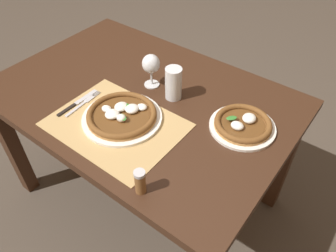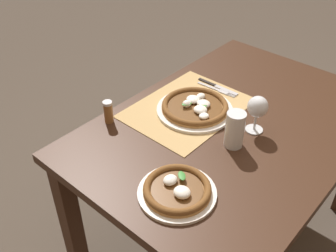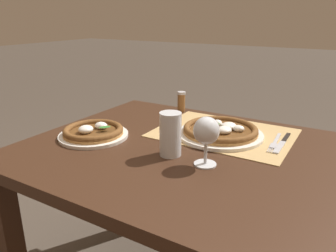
{
  "view_description": "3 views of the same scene",
  "coord_description": "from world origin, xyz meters",
  "px_view_note": "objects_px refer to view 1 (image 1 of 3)",
  "views": [
    {
      "loc": [
        0.79,
        -0.84,
        1.63
      ],
      "look_at": [
        0.24,
        -0.11,
        0.77
      ],
      "focal_mm": 35.0,
      "sensor_mm": 36.0,
      "label": 1
    },
    {
      "loc": [
        1.14,
        0.65,
        1.7
      ],
      "look_at": [
        0.26,
        -0.14,
        0.8
      ],
      "focal_mm": 42.0,
      "sensor_mm": 36.0,
      "label": 2
    },
    {
      "loc": [
        -0.38,
        0.93,
        1.18
      ],
      "look_at": [
        0.21,
        -0.05,
        0.79
      ],
      "focal_mm": 35.0,
      "sensor_mm": 36.0,
      "label": 3
    }
  ],
  "objects_px": {
    "knife": "(78,103)",
    "pint_glass": "(173,84)",
    "pizza_near": "(122,115)",
    "wine_glass": "(151,65)",
    "fork": "(83,103)",
    "pizza_far": "(243,124)",
    "pepper_shaker": "(140,182)"
  },
  "relations": [
    {
      "from": "knife",
      "to": "pint_glass",
      "type": "bearing_deg",
      "value": 43.73
    },
    {
      "from": "pizza_near",
      "to": "wine_glass",
      "type": "height_order",
      "value": "wine_glass"
    },
    {
      "from": "pint_glass",
      "to": "fork",
      "type": "relative_size",
      "value": 0.72
    },
    {
      "from": "wine_glass",
      "to": "fork",
      "type": "relative_size",
      "value": 0.77
    },
    {
      "from": "pint_glass",
      "to": "knife",
      "type": "relative_size",
      "value": 0.67
    },
    {
      "from": "fork",
      "to": "pizza_far",
      "type": "bearing_deg",
      "value": 24.67
    },
    {
      "from": "pizza_far",
      "to": "fork",
      "type": "xyz_separation_m",
      "value": [
        -0.61,
        -0.28,
        -0.01
      ]
    },
    {
      "from": "knife",
      "to": "wine_glass",
      "type": "bearing_deg",
      "value": 60.71
    },
    {
      "from": "pizza_near",
      "to": "pint_glass",
      "type": "bearing_deg",
      "value": 72.58
    },
    {
      "from": "pizza_far",
      "to": "fork",
      "type": "bearing_deg",
      "value": -155.33
    },
    {
      "from": "pizza_near",
      "to": "pizza_far",
      "type": "bearing_deg",
      "value": 31.27
    },
    {
      "from": "pizza_near",
      "to": "knife",
      "type": "distance_m",
      "value": 0.23
    },
    {
      "from": "wine_glass",
      "to": "pizza_near",
      "type": "bearing_deg",
      "value": -77.87
    },
    {
      "from": "wine_glass",
      "to": "pepper_shaker",
      "type": "bearing_deg",
      "value": -54.16
    },
    {
      "from": "pint_glass",
      "to": "fork",
      "type": "bearing_deg",
      "value": -135.06
    },
    {
      "from": "fork",
      "to": "pepper_shaker",
      "type": "xyz_separation_m",
      "value": [
        0.49,
        -0.19,
        0.04
      ]
    },
    {
      "from": "pizza_near",
      "to": "knife",
      "type": "relative_size",
      "value": 1.5
    },
    {
      "from": "pint_glass",
      "to": "knife",
      "type": "bearing_deg",
      "value": -136.27
    },
    {
      "from": "pizza_far",
      "to": "fork",
      "type": "height_order",
      "value": "pizza_far"
    },
    {
      "from": "pizza_near",
      "to": "pizza_far",
      "type": "relative_size",
      "value": 1.24
    },
    {
      "from": "pizza_far",
      "to": "knife",
      "type": "bearing_deg",
      "value": -155.31
    },
    {
      "from": "pizza_near",
      "to": "pint_glass",
      "type": "relative_size",
      "value": 2.23
    },
    {
      "from": "pepper_shaker",
      "to": "pizza_far",
      "type": "bearing_deg",
      "value": 75.35
    },
    {
      "from": "pizza_near",
      "to": "pepper_shaker",
      "type": "distance_m",
      "value": 0.36
    },
    {
      "from": "fork",
      "to": "knife",
      "type": "distance_m",
      "value": 0.03
    },
    {
      "from": "wine_glass",
      "to": "pint_glass",
      "type": "xyz_separation_m",
      "value": [
        0.13,
        -0.01,
        -0.04
      ]
    },
    {
      "from": "wine_glass",
      "to": "fork",
      "type": "distance_m",
      "value": 0.33
    },
    {
      "from": "pizza_far",
      "to": "pepper_shaker",
      "type": "bearing_deg",
      "value": -104.65
    },
    {
      "from": "pizza_near",
      "to": "fork",
      "type": "xyz_separation_m",
      "value": [
        -0.2,
        -0.03,
        -0.02
      ]
    },
    {
      "from": "pizza_near",
      "to": "fork",
      "type": "bearing_deg",
      "value": -171.36
    },
    {
      "from": "pizza_near",
      "to": "pepper_shaker",
      "type": "height_order",
      "value": "pepper_shaker"
    },
    {
      "from": "pint_glass",
      "to": "fork",
      "type": "distance_m",
      "value": 0.39
    }
  ]
}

